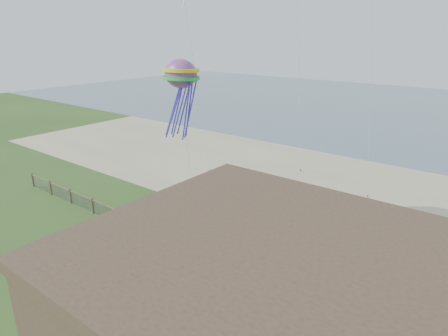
# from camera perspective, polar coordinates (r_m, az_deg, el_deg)

# --- Properties ---
(ground) EXTENTS (160.00, 160.00, 0.00)m
(ground) POSITION_cam_1_polar(r_m,az_deg,el_deg) (22.91, -17.65, -17.22)
(ground) COLOR #2F501B
(ground) RESTS_ON ground
(sand_beach) EXTENTS (72.00, 20.00, 0.02)m
(sand_beach) POSITION_cam_1_polar(r_m,az_deg,el_deg) (37.89, 10.56, -1.78)
(sand_beach) COLOR tan
(sand_beach) RESTS_ON ground
(ocean) EXTENTS (160.00, 68.00, 0.02)m
(ocean) POSITION_cam_1_polar(r_m,az_deg,el_deg) (78.49, 25.97, 7.34)
(ocean) COLOR slate
(ocean) RESTS_ON ground
(chainlink_fence) EXTENTS (36.20, 0.20, 1.25)m
(chainlink_fence) POSITION_cam_1_polar(r_m,az_deg,el_deg) (25.75, -6.65, -10.60)
(chainlink_fence) COLOR #4A3A2A
(chainlink_fence) RESTS_ON ground
(picnic_table) EXTENTS (1.73, 1.31, 0.73)m
(picnic_table) POSITION_cam_1_polar(r_m,az_deg,el_deg) (19.53, 0.77, -22.07)
(picnic_table) COLOR brown
(picnic_table) RESTS_ON ground
(octopus_kite) EXTENTS (3.62, 3.08, 6.33)m
(octopus_kite) POSITION_cam_1_polar(r_m,az_deg,el_deg) (29.24, -6.10, 10.07)
(octopus_kite) COLOR #EE5125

